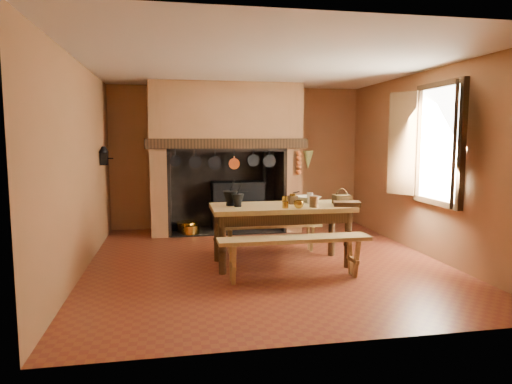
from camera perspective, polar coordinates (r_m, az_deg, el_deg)
floor at (r=6.74m, az=1.13°, el=-8.61°), size 5.50×5.50×0.00m
ceiling at (r=6.58m, az=1.19°, el=15.61°), size 5.50×5.50×0.00m
back_wall at (r=9.22m, az=-2.30°, el=4.34°), size 5.00×0.02×2.80m
wall_left at (r=6.49m, az=-21.04°, el=2.90°), size 0.02×5.50×2.80m
wall_right at (r=7.43m, az=20.42°, el=3.35°), size 0.02×5.50×2.80m
wall_front at (r=3.87m, az=9.39°, el=0.96°), size 5.00×0.02×2.80m
chimney_breast at (r=8.74m, az=-3.86°, el=6.90°), size 2.95×0.96×2.80m
iron_range at (r=9.00m, az=-2.26°, el=-1.58°), size 1.12×0.55×1.60m
hearth_pans at (r=8.76m, az=-8.59°, el=-4.47°), size 0.51×0.62×0.20m
hanging_pans at (r=8.25m, az=-3.70°, el=3.77°), size 1.92×0.29×0.27m
onion_string at (r=8.49m, az=5.34°, el=3.64°), size 0.12×0.10×0.46m
herb_bunch at (r=8.54m, az=6.51°, el=3.98°), size 0.20×0.20×0.35m
window at (r=7.00m, az=21.14°, el=5.60°), size 0.39×1.75×1.76m
wall_coffee_mill at (r=8.00m, az=-18.49°, el=4.47°), size 0.23×0.16×0.31m
work_table at (r=6.44m, az=3.17°, el=-2.83°), size 1.96×0.87×0.85m
bench_front at (r=5.81m, az=4.83°, el=-6.97°), size 1.94×0.34×0.55m
bench_back at (r=7.16m, az=1.86°, el=-4.95°), size 1.59×0.28×0.45m
mortar_large at (r=6.36m, az=-3.22°, el=-0.66°), size 0.21×0.21×0.35m
mortar_small at (r=6.25m, az=-2.30°, el=-0.94°), size 0.18×0.18×0.30m
coffee_grinder at (r=6.53m, az=4.62°, el=-0.90°), size 0.16×0.12×0.18m
brass_mug_a at (r=6.13m, az=3.70°, el=-1.60°), size 0.10×0.10×0.09m
brass_mug_b at (r=6.69m, az=3.61°, el=-0.91°), size 0.11×0.11×0.09m
mixing_bowl at (r=6.79m, az=6.52°, el=-0.85°), size 0.44×0.44×0.09m
stoneware_crock at (r=6.25m, az=7.25°, el=-1.21°), size 0.16×0.16×0.15m
glass_jar at (r=6.61m, az=6.76°, el=-0.75°), size 0.12×0.12×0.16m
wicker_basket at (r=6.63m, az=10.66°, el=-0.84°), size 0.24×0.18×0.22m
wooden_tray at (r=6.46m, az=11.28°, el=-1.43°), size 0.42×0.35×0.06m
brass_cup at (r=6.14m, az=5.36°, el=-1.55°), size 0.16×0.16×0.10m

